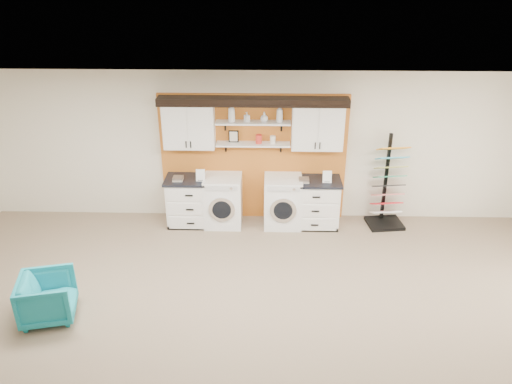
{
  "coord_description": "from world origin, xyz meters",
  "views": [
    {
      "loc": [
        0.27,
        -4.59,
        4.6
      ],
      "look_at": [
        0.09,
        2.3,
        1.3
      ],
      "focal_mm": 35.0,
      "sensor_mm": 36.0,
      "label": 1
    }
  ],
  "objects_px": {
    "dryer": "(283,201)",
    "sample_rack": "(387,198)",
    "washer": "(223,201)",
    "base_cabinet_right": "(314,202)",
    "armchair": "(48,297)",
    "base_cabinet_left": "(192,201)"
  },
  "relations": [
    {
      "from": "sample_rack",
      "to": "washer",
      "type": "bearing_deg",
      "value": 173.24
    },
    {
      "from": "base_cabinet_right",
      "to": "dryer",
      "type": "relative_size",
      "value": 0.98
    },
    {
      "from": "base_cabinet_right",
      "to": "dryer",
      "type": "bearing_deg",
      "value": -179.67
    },
    {
      "from": "dryer",
      "to": "armchair",
      "type": "xyz_separation_m",
      "value": [
        -3.3,
        -2.74,
        -0.15
      ]
    },
    {
      "from": "armchair",
      "to": "base_cabinet_right",
      "type": "bearing_deg",
      "value": -68.11
    },
    {
      "from": "base_cabinet_right",
      "to": "armchair",
      "type": "height_order",
      "value": "base_cabinet_right"
    },
    {
      "from": "base_cabinet_right",
      "to": "sample_rack",
      "type": "height_order",
      "value": "sample_rack"
    },
    {
      "from": "base_cabinet_right",
      "to": "washer",
      "type": "xyz_separation_m",
      "value": [
        -1.68,
        -0.0,
        0.02
      ]
    },
    {
      "from": "base_cabinet_right",
      "to": "washer",
      "type": "distance_m",
      "value": 1.68
    },
    {
      "from": "washer",
      "to": "base_cabinet_right",
      "type": "bearing_deg",
      "value": 0.12
    },
    {
      "from": "sample_rack",
      "to": "armchair",
      "type": "bearing_deg",
      "value": -159.4
    },
    {
      "from": "base_cabinet_left",
      "to": "washer",
      "type": "bearing_deg",
      "value": -0.33
    },
    {
      "from": "sample_rack",
      "to": "base_cabinet_right",
      "type": "bearing_deg",
      "value": 174.04
    },
    {
      "from": "dryer",
      "to": "armchair",
      "type": "relative_size",
      "value": 1.33
    },
    {
      "from": "dryer",
      "to": "washer",
      "type": "bearing_deg",
      "value": 180.0
    },
    {
      "from": "base_cabinet_left",
      "to": "washer",
      "type": "xyz_separation_m",
      "value": [
        0.58,
        -0.0,
        0.02
      ]
    },
    {
      "from": "base_cabinet_left",
      "to": "armchair",
      "type": "relative_size",
      "value": 1.31
    },
    {
      "from": "base_cabinet_left",
      "to": "armchair",
      "type": "distance_m",
      "value": 3.19
    },
    {
      "from": "dryer",
      "to": "sample_rack",
      "type": "height_order",
      "value": "sample_rack"
    },
    {
      "from": "base_cabinet_left",
      "to": "armchair",
      "type": "height_order",
      "value": "base_cabinet_left"
    },
    {
      "from": "sample_rack",
      "to": "armchair",
      "type": "distance_m",
      "value": 5.91
    },
    {
      "from": "base_cabinet_left",
      "to": "dryer",
      "type": "xyz_separation_m",
      "value": [
        1.68,
        -0.0,
        0.02
      ]
    }
  ]
}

